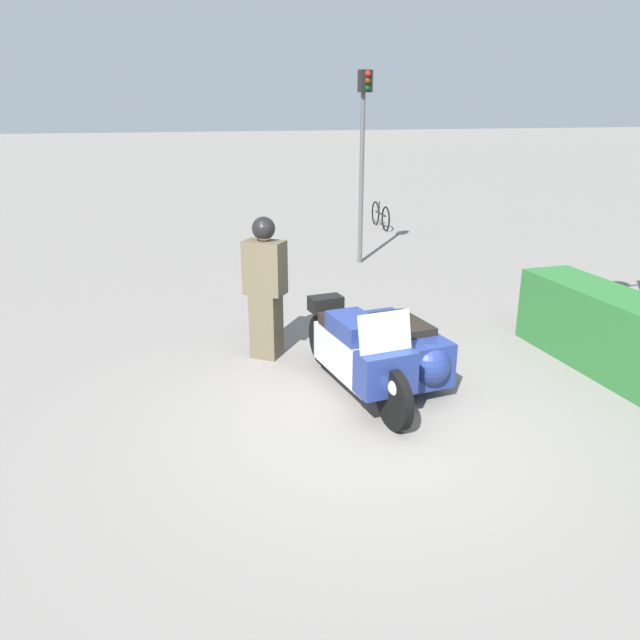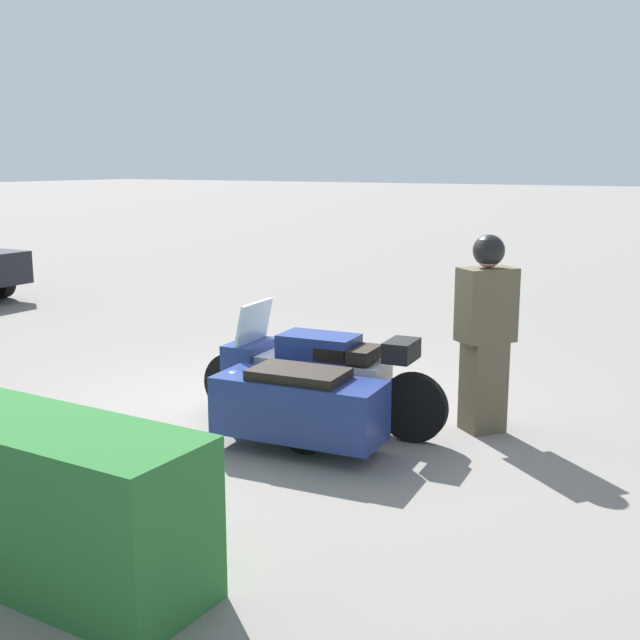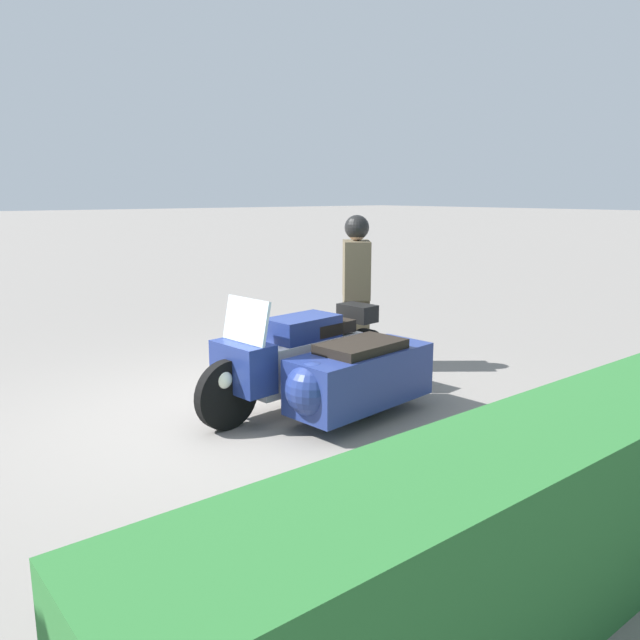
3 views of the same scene
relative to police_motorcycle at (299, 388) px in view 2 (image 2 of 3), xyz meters
name	(u,v)px [view 2 (image 2 of 3)]	position (x,y,z in m)	size (l,w,h in m)	color
ground_plane	(259,411)	(0.77, -0.47, -0.46)	(160.00, 160.00, 0.00)	slate
police_motorcycle	(299,388)	(0.00, 0.00, 0.00)	(2.46, 1.30, 1.15)	black
officer_rider	(486,329)	(-1.34, -1.05, 0.50)	(0.54, 0.57, 1.81)	brown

